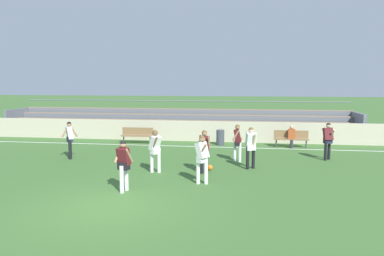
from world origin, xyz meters
The scene contains 17 objects.
ground_plane centered at (0.00, 0.00, 0.00)m, with size 160.00×160.00×0.00m, color #3D662D.
field_line_sideline centered at (0.00, 10.06, 0.00)m, with size 44.00×0.12×0.01m, color white.
sideline_wall centered at (0.00, 11.87, 0.60)m, with size 48.00×0.16×1.20m, color beige.
bleacher_stand centered at (-0.71, 14.02, 0.91)m, with size 22.63×3.08×2.21m.
bench_far_left centered at (-2.33, 10.58, 0.55)m, with size 1.80×0.40×0.90m.
bench_centre_sideline centered at (6.20, 10.58, 0.55)m, with size 1.80×0.40×0.90m.
trash_bin centered at (2.39, 10.74, 0.42)m, with size 0.45×0.45×0.85m, color #3D424C.
spectator_seated centered at (6.20, 10.46, 0.70)m, with size 0.36×0.42×1.21m.
player_white_challenging centered at (4.00, 5.27, 1.01)m, with size 0.48×0.57×1.69m.
player_dark_deep_cover centered at (2.23, 4.35, 0.99)m, with size 0.44×0.45×1.66m.
player_dark_on_ball centered at (7.43, 7.51, 1.00)m, with size 0.47×0.67×1.68m.
player_white_wide_right centered at (-4.14, 6.08, 1.02)m, with size 0.67×0.48×1.70m.
player_dark_overlapping centered at (3.43, 6.61, 0.98)m, with size 0.47×0.45×1.65m.
player_white_wide_left centered at (0.35, 4.12, 0.99)m, with size 0.53×0.64×1.66m.
player_dark_dropping_back centered at (-0.03, 1.52, 0.98)m, with size 0.58×0.43×1.65m.
player_white_trailing_run centered at (2.33, 2.79, 1.00)m, with size 0.53×0.66×1.68m.
soccer_ball centered at (2.41, 4.80, 0.11)m, with size 0.22×0.22×0.22m, color orange.
Camera 1 is at (3.81, -9.53, 3.51)m, focal length 34.54 mm.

